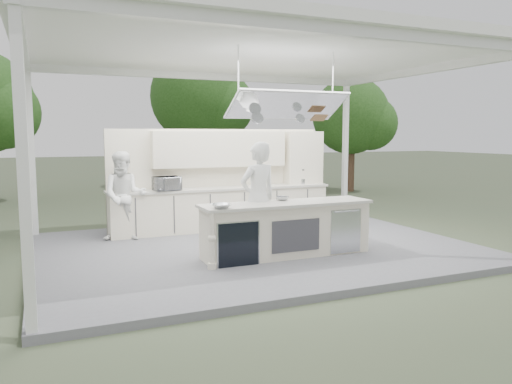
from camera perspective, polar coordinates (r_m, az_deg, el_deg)
name	(u,v)px	position (r m, az deg, el deg)	size (l,w,h in m)	color
ground	(256,252)	(9.67, -0.01, -6.86)	(90.00, 90.00, 0.00)	#414932
stage_deck	(256,249)	(9.66, -0.01, -6.52)	(8.00, 6.00, 0.12)	slate
tent	(256,55)	(9.51, 0.04, 15.43)	(8.20, 6.20, 3.86)	white
demo_island	(286,229)	(8.81, 3.41, -4.25)	(3.10, 0.79, 0.95)	beige
back_counter	(223,208)	(11.30, -3.83, -1.83)	(5.08, 0.72, 0.95)	beige
back_wall_unit	(237,164)	(11.55, -2.14, 3.24)	(5.05, 0.48, 2.25)	beige
tree_cluster	(145,106)	(18.78, -12.53, 9.62)	(19.55, 9.40, 5.85)	brown
head_chef	(258,198)	(8.89, 0.24, -0.70)	(0.73, 0.48, 2.00)	silver
sous_chef	(125,196)	(10.37, -14.79, -0.44)	(0.87, 0.68, 1.80)	white
toaster_oven	(167,184)	(10.66, -10.16, 0.95)	(0.54, 0.37, 0.30)	#B6B9BE
bowl_large	(221,206)	(8.03, -4.01, -1.62)	(0.31, 0.31, 0.07)	silver
bowl_small	(282,198)	(8.99, 3.05, -0.74)	(0.23, 0.23, 0.07)	#ACAFB3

